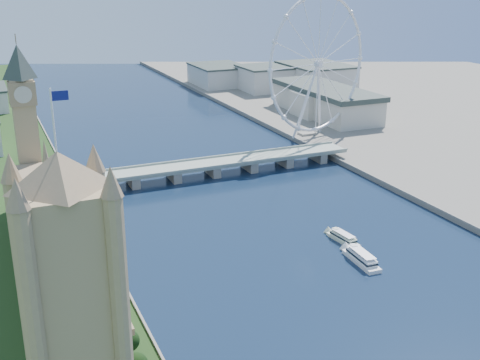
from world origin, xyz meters
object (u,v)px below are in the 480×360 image
victoria_tower (72,307)px  tour_boat_near (361,263)px  london_eye (318,64)px  tour_boat_far (343,241)px

victoria_tower → tour_boat_near: victoria_tower is taller
london_eye → tour_boat_near: size_ratio=4.11×
london_eye → victoria_tower: bearing=-130.4°
tour_boat_near → tour_boat_far: size_ratio=1.17×
victoria_tower → london_eye: london_eye is taller
victoria_tower → tour_boat_far: size_ratio=4.34×
victoria_tower → london_eye: bearing=49.6°
tour_boat_near → london_eye: bearing=68.6°
london_eye → tour_boat_far: (-95.66, -194.39, -67.52)m
london_eye → tour_boat_near: bearing=-114.7°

